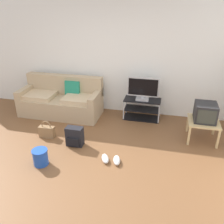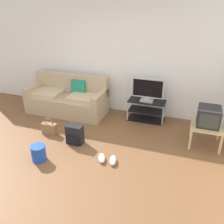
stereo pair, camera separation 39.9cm
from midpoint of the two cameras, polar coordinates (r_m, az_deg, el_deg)
ground_plane at (r=4.29m, az=-7.16°, el=-12.30°), size 9.00×9.80×0.02m
wall_back at (r=5.82m, az=2.75°, el=13.02°), size 9.00×0.10×2.70m
couch at (r=6.01m, az=-8.55°, el=3.06°), size 1.92×0.83×0.90m
tv_stand at (r=5.66m, az=10.16°, el=0.36°), size 0.84×0.40×0.48m
flat_tv at (r=5.45m, az=10.52°, el=5.07°), size 0.71×0.22×0.53m
side_table at (r=4.99m, az=23.62°, el=-3.48°), size 0.59×0.59×0.42m
crt_tv at (r=4.91m, az=24.09°, el=-1.00°), size 0.40×0.43×0.35m
backpack at (r=4.74m, az=-6.43°, el=-5.40°), size 0.32×0.25×0.38m
handbag at (r=5.16m, az=-12.45°, el=-3.83°), size 0.32×0.13×0.37m
cleaning_bucket at (r=4.40m, az=-14.50°, el=-9.33°), size 0.27×0.27×0.29m
sneakers_pair at (r=4.29m, az=1.59°, el=-11.18°), size 0.41×0.29×0.09m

